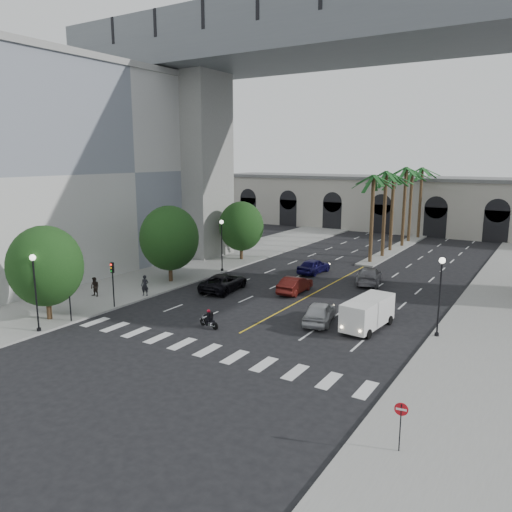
{
  "coord_description": "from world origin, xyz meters",
  "views": [
    {
      "loc": [
        17.56,
        -24.29,
        11.58
      ],
      "look_at": [
        -1.16,
        6.0,
        4.46
      ],
      "focal_mm": 35.0,
      "sensor_mm": 36.0,
      "label": 1
    }
  ],
  "objects_px": {
    "cargo_van": "(367,312)",
    "pedestrian_a": "(145,285)",
    "lamp_post_right": "(440,290)",
    "traffic_signal_near": "(69,289)",
    "car_d": "(369,276)",
    "traffic_signal_far": "(113,277)",
    "car_b": "(295,285)",
    "car_a": "(320,312)",
    "lamp_post_left_far": "(222,241)",
    "do_not_enter_sign": "(401,417)",
    "car_c": "(224,282)",
    "pedestrian_b": "(95,287)",
    "car_e": "(314,266)",
    "lamp_post_left_near": "(35,286)",
    "motorcycle_rider": "(209,320)"
  },
  "relations": [
    {
      "from": "traffic_signal_far",
      "to": "car_e",
      "type": "height_order",
      "value": "traffic_signal_far"
    },
    {
      "from": "do_not_enter_sign",
      "to": "pedestrian_b",
      "type": "bearing_deg",
      "value": 153.59
    },
    {
      "from": "lamp_post_left_near",
      "to": "lamp_post_right",
      "type": "distance_m",
      "value": 26.25
    },
    {
      "from": "car_e",
      "to": "pedestrian_a",
      "type": "relative_size",
      "value": 2.55
    },
    {
      "from": "traffic_signal_far",
      "to": "motorcycle_rider",
      "type": "distance_m",
      "value": 9.17
    },
    {
      "from": "traffic_signal_far",
      "to": "car_b",
      "type": "relative_size",
      "value": 0.83
    },
    {
      "from": "car_a",
      "to": "pedestrian_a",
      "type": "bearing_deg",
      "value": -6.69
    },
    {
      "from": "traffic_signal_far",
      "to": "car_b",
      "type": "xyz_separation_m",
      "value": [
        9.8,
        11.46,
        -1.79
      ]
    },
    {
      "from": "traffic_signal_near",
      "to": "traffic_signal_far",
      "type": "height_order",
      "value": "same"
    },
    {
      "from": "lamp_post_left_far",
      "to": "traffic_signal_far",
      "type": "relative_size",
      "value": 1.47
    },
    {
      "from": "car_c",
      "to": "lamp_post_left_near",
      "type": "bearing_deg",
      "value": 68.61
    },
    {
      "from": "traffic_signal_far",
      "to": "traffic_signal_near",
      "type": "bearing_deg",
      "value": -90.0
    },
    {
      "from": "lamp_post_left_far",
      "to": "car_b",
      "type": "height_order",
      "value": "lamp_post_left_far"
    },
    {
      "from": "car_a",
      "to": "do_not_enter_sign",
      "type": "bearing_deg",
      "value": 112.68
    },
    {
      "from": "traffic_signal_far",
      "to": "car_c",
      "type": "xyz_separation_m",
      "value": [
        4.16,
        8.8,
        -1.76
      ]
    },
    {
      "from": "lamp_post_right",
      "to": "traffic_signal_near",
      "type": "bearing_deg",
      "value": -155.18
    },
    {
      "from": "car_c",
      "to": "motorcycle_rider",
      "type": "bearing_deg",
      "value": 113.68
    },
    {
      "from": "car_b",
      "to": "car_e",
      "type": "distance_m",
      "value": 7.7
    },
    {
      "from": "lamp_post_left_far",
      "to": "lamp_post_right",
      "type": "height_order",
      "value": "same"
    },
    {
      "from": "lamp_post_left_near",
      "to": "motorcycle_rider",
      "type": "xyz_separation_m",
      "value": [
        9.06,
        6.82,
        -2.63
      ]
    },
    {
      "from": "lamp_post_right",
      "to": "cargo_van",
      "type": "xyz_separation_m",
      "value": [
        -4.46,
        -0.69,
        -2.04
      ]
    },
    {
      "from": "pedestrian_a",
      "to": "lamp_post_right",
      "type": "bearing_deg",
      "value": -15.57
    },
    {
      "from": "traffic_signal_near",
      "to": "car_c",
      "type": "relative_size",
      "value": 0.68
    },
    {
      "from": "lamp_post_right",
      "to": "car_d",
      "type": "bearing_deg",
      "value": 126.72
    },
    {
      "from": "car_e",
      "to": "pedestrian_b",
      "type": "xyz_separation_m",
      "value": [
        -11.63,
        -17.72,
        0.21
      ]
    },
    {
      "from": "lamp_post_left_far",
      "to": "pedestrian_b",
      "type": "relative_size",
      "value": 3.31
    },
    {
      "from": "car_a",
      "to": "car_d",
      "type": "height_order",
      "value": "car_a"
    },
    {
      "from": "traffic_signal_far",
      "to": "do_not_enter_sign",
      "type": "bearing_deg",
      "value": -17.5
    },
    {
      "from": "traffic_signal_near",
      "to": "pedestrian_a",
      "type": "height_order",
      "value": "traffic_signal_near"
    },
    {
      "from": "lamp_post_right",
      "to": "traffic_signal_near",
      "type": "xyz_separation_m",
      "value": [
        -22.7,
        -10.5,
        -0.71
      ]
    },
    {
      "from": "lamp_post_left_far",
      "to": "lamp_post_right",
      "type": "xyz_separation_m",
      "value": [
        22.8,
        -8.0,
        0.0
      ]
    },
    {
      "from": "pedestrian_b",
      "to": "do_not_enter_sign",
      "type": "bearing_deg",
      "value": -21.05
    },
    {
      "from": "car_b",
      "to": "car_d",
      "type": "height_order",
      "value": "car_d"
    },
    {
      "from": "lamp_post_left_near",
      "to": "motorcycle_rider",
      "type": "bearing_deg",
      "value": 36.99
    },
    {
      "from": "car_c",
      "to": "pedestrian_b",
      "type": "relative_size",
      "value": 3.33
    },
    {
      "from": "cargo_van",
      "to": "pedestrian_b",
      "type": "xyz_separation_m",
      "value": [
        -21.82,
        -4.58,
        -0.22
      ]
    },
    {
      "from": "car_b",
      "to": "car_d",
      "type": "bearing_deg",
      "value": -126.31
    },
    {
      "from": "lamp_post_left_near",
      "to": "traffic_signal_near",
      "type": "relative_size",
      "value": 1.47
    },
    {
      "from": "car_b",
      "to": "do_not_enter_sign",
      "type": "bearing_deg",
      "value": 124.98
    },
    {
      "from": "pedestrian_b",
      "to": "traffic_signal_near",
      "type": "bearing_deg",
      "value": -58.98
    },
    {
      "from": "lamp_post_left_far",
      "to": "cargo_van",
      "type": "xyz_separation_m",
      "value": [
        18.34,
        -8.69,
        -2.04
      ]
    },
    {
      "from": "lamp_post_right",
      "to": "do_not_enter_sign",
      "type": "xyz_separation_m",
      "value": [
        1.6,
        -14.16,
        -1.62
      ]
    },
    {
      "from": "lamp_post_left_near",
      "to": "car_d",
      "type": "xyz_separation_m",
      "value": [
        14.28,
        24.42,
        -2.48
      ]
    },
    {
      "from": "cargo_van",
      "to": "pedestrian_a",
      "type": "xyz_separation_m",
      "value": [
        -18.44,
        -2.22,
        -0.16
      ]
    },
    {
      "from": "lamp_post_left_far",
      "to": "pedestrian_b",
      "type": "bearing_deg",
      "value": -104.69
    },
    {
      "from": "traffic_signal_near",
      "to": "car_d",
      "type": "relative_size",
      "value": 0.72
    },
    {
      "from": "lamp_post_left_far",
      "to": "do_not_enter_sign",
      "type": "height_order",
      "value": "lamp_post_left_far"
    },
    {
      "from": "car_a",
      "to": "lamp_post_left_far",
      "type": "bearing_deg",
      "value": -44.63
    },
    {
      "from": "traffic_signal_far",
      "to": "cargo_van",
      "type": "bearing_deg",
      "value": 17.67
    },
    {
      "from": "lamp_post_left_far",
      "to": "car_c",
      "type": "distance_m",
      "value": 7.53
    }
  ]
}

